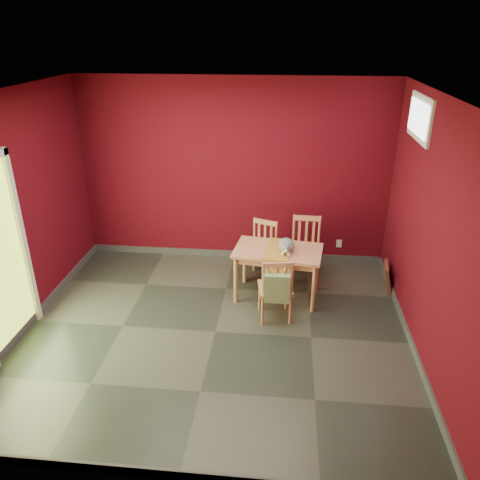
# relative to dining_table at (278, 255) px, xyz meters

# --- Properties ---
(ground) EXTENTS (4.50, 4.50, 0.00)m
(ground) POSITION_rel_dining_table_xyz_m (-0.70, -0.88, -0.60)
(ground) COLOR #2D342D
(ground) RESTS_ON ground
(room_shell) EXTENTS (4.50, 4.50, 4.50)m
(room_shell) POSITION_rel_dining_table_xyz_m (-0.70, -0.88, -0.55)
(room_shell) COLOR #500813
(room_shell) RESTS_ON ground
(window) EXTENTS (0.05, 0.90, 0.50)m
(window) POSITION_rel_dining_table_xyz_m (1.53, 0.12, 1.75)
(window) COLOR white
(window) RESTS_ON room_shell
(outlet_plate) EXTENTS (0.08, 0.02, 0.12)m
(outlet_plate) POSITION_rel_dining_table_xyz_m (0.90, 1.11, -0.30)
(outlet_plate) COLOR silver
(outlet_plate) RESTS_ON room_shell
(dining_table) EXTENTS (1.18, 0.78, 0.69)m
(dining_table) POSITION_rel_dining_table_xyz_m (0.00, 0.00, 0.00)
(dining_table) COLOR tan
(dining_table) RESTS_ON ground
(table_runner) EXTENTS (0.40, 0.70, 0.34)m
(table_runner) POSITION_rel_dining_table_xyz_m (-0.00, -0.11, 0.03)
(table_runner) COLOR #B3802E
(table_runner) RESTS_ON dining_table
(chair_far_left) EXTENTS (0.50, 0.50, 0.84)m
(chair_far_left) POSITION_rel_dining_table_xyz_m (-0.24, 0.51, -0.18)
(chair_far_left) COLOR tan
(chair_far_left) RESTS_ON ground
(chair_far_right) EXTENTS (0.44, 0.44, 0.89)m
(chair_far_right) POSITION_rel_dining_table_xyz_m (0.37, 0.57, -0.15)
(chair_far_right) COLOR tan
(chair_far_right) RESTS_ON ground
(chair_near) EXTENTS (0.45, 0.45, 0.84)m
(chair_near) POSITION_rel_dining_table_xyz_m (-0.01, -0.52, -0.17)
(chair_near) COLOR tan
(chair_near) RESTS_ON ground
(tote_bag) EXTENTS (0.30, 0.18, 0.42)m
(tote_bag) POSITION_rel_dining_table_xyz_m (0.01, -0.73, -0.06)
(tote_bag) COLOR #73945E
(tote_bag) RESTS_ON chair_near
(cat) EXTENTS (0.37, 0.45, 0.20)m
(cat) POSITION_rel_dining_table_xyz_m (0.10, -0.01, 0.19)
(cat) COLOR slate
(cat) RESTS_ON table_runner
(picture_frame) EXTENTS (0.18, 0.39, 0.38)m
(picture_frame) POSITION_rel_dining_table_xyz_m (1.49, 0.32, -0.42)
(picture_frame) COLOR brown
(picture_frame) RESTS_ON ground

